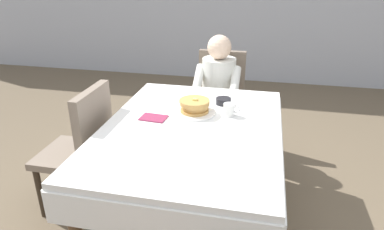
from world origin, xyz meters
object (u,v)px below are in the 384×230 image
object	(u,v)px
breakfast_stack	(195,105)
cup_coffee	(229,110)
diner_person	(218,86)
spoon_near_edge	(185,134)
chair_left_side	(83,143)
knife_right_of_plate	(222,117)
chair_diner	(220,95)
dining_table_main	(191,139)
fork_left_of_plate	(167,112)
bowl_butter	(223,101)
plate_breakfast	(195,112)

from	to	relation	value
breakfast_stack	cup_coffee	distance (m)	0.23
diner_person	spoon_near_edge	world-z (taller)	diner_person
chair_left_side	breakfast_stack	world-z (taller)	chair_left_side
spoon_near_edge	chair_left_side	bearing A→B (deg)	179.66
breakfast_stack	knife_right_of_plate	distance (m)	0.20
chair_diner	diner_person	size ratio (longest dim) A/B	0.83
breakfast_stack	knife_right_of_plate	world-z (taller)	breakfast_stack
dining_table_main	spoon_near_edge	size ratio (longest dim) A/B	10.16
diner_person	fork_left_of_plate	size ratio (longest dim) A/B	6.22
breakfast_stack	spoon_near_edge	distance (m)	0.33
bowl_butter	cup_coffee	bearing A→B (deg)	-71.97
fork_left_of_plate	chair_diner	bearing A→B (deg)	-16.83
diner_person	plate_breakfast	distance (m)	0.82
bowl_butter	fork_left_of_plate	world-z (taller)	bowl_butter
fork_left_of_plate	knife_right_of_plate	xyz separation A→B (m)	(0.38, 0.00, 0.00)
chair_left_side	cup_coffee	world-z (taller)	chair_left_side
diner_person	knife_right_of_plate	world-z (taller)	diner_person
breakfast_stack	cup_coffee	world-z (taller)	breakfast_stack
diner_person	spoon_near_edge	xyz separation A→B (m)	(-0.03, -1.14, 0.07)
fork_left_of_plate	spoon_near_edge	bearing A→B (deg)	-150.32
plate_breakfast	breakfast_stack	distance (m)	0.05
plate_breakfast	knife_right_of_plate	world-z (taller)	plate_breakfast
dining_table_main	cup_coffee	world-z (taller)	cup_coffee
bowl_butter	knife_right_of_plate	bearing A→B (deg)	-84.01
chair_left_side	knife_right_of_plate	world-z (taller)	chair_left_side
dining_table_main	breakfast_stack	xyz separation A→B (m)	(-0.02, 0.20, 0.15)
breakfast_stack	spoon_near_edge	xyz separation A→B (m)	(0.01, -0.32, -0.06)
chair_diner	knife_right_of_plate	world-z (taller)	chair_diner
fork_left_of_plate	spoon_near_edge	world-z (taller)	same
diner_person	fork_left_of_plate	bearing A→B (deg)	74.52
diner_person	cup_coffee	world-z (taller)	diner_person
cup_coffee	breakfast_stack	bearing A→B (deg)	-176.96
knife_right_of_plate	bowl_butter	bearing A→B (deg)	6.99
breakfast_stack	plate_breakfast	bearing A→B (deg)	-51.69
chair_diner	spoon_near_edge	size ratio (longest dim) A/B	6.20
plate_breakfast	fork_left_of_plate	xyz separation A→B (m)	(-0.19, -0.02, -0.01)
bowl_butter	chair_diner	bearing A→B (deg)	99.34
chair_left_side	spoon_near_edge	world-z (taller)	chair_left_side
chair_diner	breakfast_stack	bearing A→B (deg)	87.46
breakfast_stack	diner_person	bearing A→B (deg)	86.97
chair_left_side	fork_left_of_plate	bearing A→B (deg)	-72.29
dining_table_main	plate_breakfast	distance (m)	0.22
chair_left_side	plate_breakfast	distance (m)	0.81
chair_diner	cup_coffee	xyz separation A→B (m)	(0.19, -0.96, 0.25)
chair_diner	diner_person	distance (m)	0.21
bowl_butter	breakfast_stack	bearing A→B (deg)	-128.32
fork_left_of_plate	plate_breakfast	bearing A→B (deg)	-87.68
breakfast_stack	bowl_butter	distance (m)	0.27
breakfast_stack	spoon_near_edge	bearing A→B (deg)	-88.14
cup_coffee	spoon_near_edge	xyz separation A→B (m)	(-0.22, -0.34, -0.04)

